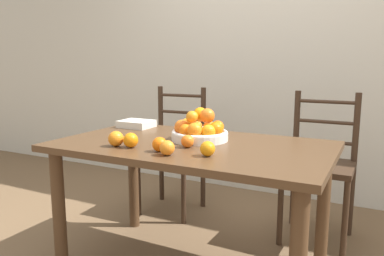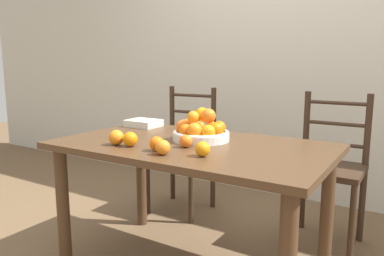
% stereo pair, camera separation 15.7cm
% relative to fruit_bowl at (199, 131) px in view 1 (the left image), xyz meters
% --- Properties ---
extents(wall_back, '(8.00, 0.06, 2.60)m').
position_rel_fruit_bowl_xyz_m(wall_back, '(-0.00, 1.40, 0.52)').
color(wall_back, beige).
rests_on(wall_back, ground_plane).
extents(dining_table, '(1.43, 0.84, 0.73)m').
position_rel_fruit_bowl_xyz_m(dining_table, '(-0.00, -0.08, -0.16)').
color(dining_table, '#4C331E').
rests_on(dining_table, ground_plane).
extents(fruit_bowl, '(0.31, 0.31, 0.18)m').
position_rel_fruit_bowl_xyz_m(fruit_bowl, '(0.00, 0.00, 0.00)').
color(fruit_bowl, white).
rests_on(fruit_bowl, dining_table).
extents(orange_loose_0, '(0.07, 0.07, 0.07)m').
position_rel_fruit_bowl_xyz_m(orange_loose_0, '(-0.23, -0.32, -0.02)').
color(orange_loose_0, orange).
rests_on(orange_loose_0, dining_table).
extents(orange_loose_1, '(0.07, 0.07, 0.07)m').
position_rel_fruit_bowl_xyz_m(orange_loose_1, '(-0.05, -0.32, -0.02)').
color(orange_loose_1, orange).
rests_on(orange_loose_1, dining_table).
extents(orange_loose_2, '(0.06, 0.06, 0.06)m').
position_rel_fruit_bowl_xyz_m(orange_loose_2, '(0.02, -0.19, -0.02)').
color(orange_loose_2, orange).
rests_on(orange_loose_2, dining_table).
extents(orange_loose_3, '(0.07, 0.07, 0.07)m').
position_rel_fruit_bowl_xyz_m(orange_loose_3, '(0.02, -0.37, -0.02)').
color(orange_loose_3, orange).
rests_on(orange_loose_3, dining_table).
extents(orange_loose_4, '(0.07, 0.07, 0.07)m').
position_rel_fruit_bowl_xyz_m(orange_loose_4, '(0.19, -0.30, -0.02)').
color(orange_loose_4, orange).
rests_on(orange_loose_4, dining_table).
extents(orange_loose_5, '(0.08, 0.08, 0.08)m').
position_rel_fruit_bowl_xyz_m(orange_loose_5, '(-0.31, -0.33, -0.01)').
color(orange_loose_5, orange).
rests_on(orange_loose_5, dining_table).
extents(chair_left, '(0.44, 0.42, 0.96)m').
position_rel_fruit_bowl_xyz_m(chair_left, '(-0.54, 0.66, -0.30)').
color(chair_left, '#382619').
rests_on(chair_left, ground_plane).
extents(chair_right, '(0.42, 0.40, 0.96)m').
position_rel_fruit_bowl_xyz_m(chair_right, '(0.55, 0.66, -0.30)').
color(chair_right, '#382619').
rests_on(chair_right, ground_plane).
extents(book_stack, '(0.21, 0.17, 0.05)m').
position_rel_fruit_bowl_xyz_m(book_stack, '(-0.55, 0.19, -0.03)').
color(book_stack, silver).
rests_on(book_stack, dining_table).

